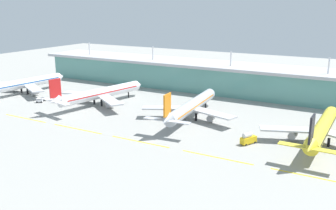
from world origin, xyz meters
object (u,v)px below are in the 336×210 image
(airliner_near_middle, at_px, (100,94))
(baggage_cart, at_px, (39,100))
(airliner_nearest, at_px, (26,83))
(fuel_truck, at_px, (248,139))
(airliner_center, at_px, (191,106))
(pushback_tug, at_px, (42,99))
(airliner_far_middle, at_px, (322,129))

(airliner_near_middle, bearing_deg, baggage_cart, -158.37)
(airliner_nearest, bearing_deg, fuel_truck, -7.41)
(airliner_nearest, bearing_deg, airliner_center, 0.13)
(airliner_center, bearing_deg, fuel_truck, -29.51)
(airliner_nearest, bearing_deg, pushback_tug, -22.49)
(airliner_far_middle, xyz_separation_m, baggage_cart, (-151.52, -7.55, -5.18))
(airliner_nearest, distance_m, airliner_center, 116.29)
(airliner_near_middle, xyz_separation_m, fuel_truck, (92.15, -19.83, -4.19))
(fuel_truck, xyz_separation_m, baggage_cart, (-125.73, 6.52, -1.00))
(baggage_cart, bearing_deg, pushback_tug, 114.63)
(baggage_cart, bearing_deg, airliner_far_middle, 2.85)
(fuel_truck, relative_size, baggage_cart, 1.91)
(airliner_near_middle, height_order, baggage_cart, airliner_near_middle)
(airliner_far_middle, relative_size, fuel_truck, 8.20)
(airliner_near_middle, bearing_deg, pushback_tug, -163.70)
(fuel_truck, relative_size, pushback_tug, 1.67)
(airliner_nearest, height_order, airliner_near_middle, same)
(pushback_tug, bearing_deg, baggage_cart, -65.37)
(airliner_center, distance_m, baggage_cart, 91.62)
(airliner_nearest, relative_size, baggage_cart, 14.88)
(airliner_nearest, relative_size, fuel_truck, 7.79)
(baggage_cart, bearing_deg, airliner_near_middle, 21.63)
(airliner_center, relative_size, airliner_far_middle, 1.07)
(airliner_near_middle, relative_size, airliner_far_middle, 1.04)
(pushback_tug, bearing_deg, airliner_center, 6.43)
(airliner_far_middle, distance_m, baggage_cart, 151.79)
(baggage_cart, height_order, pushback_tug, baggage_cart)
(airliner_center, xyz_separation_m, fuel_truck, (35.25, -19.95, -4.19))
(fuel_truck, bearing_deg, airliner_center, 150.49)
(airliner_nearest, bearing_deg, airliner_far_middle, -1.82)
(airliner_far_middle, height_order, fuel_truck, airliner_far_middle)
(pushback_tug, bearing_deg, airliner_nearest, 157.51)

